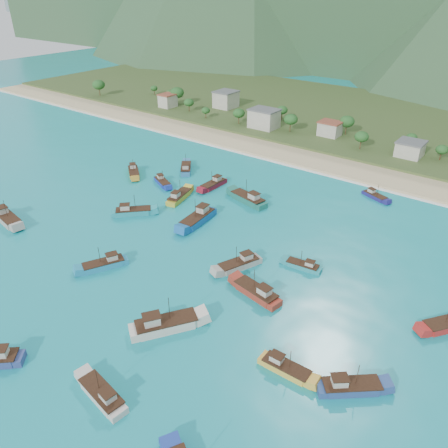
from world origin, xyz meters
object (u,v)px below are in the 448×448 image
Objects in this scene: boat_23 at (257,293)px; boat_22 at (165,325)px; boat_1 at (448,324)px; boat_27 at (350,387)px; boat_14 at (102,395)px; boat_7 at (303,266)px; boat_29 at (7,219)px; boat_5 at (285,369)px; boat_6 at (105,265)px; boat_24 at (134,172)px; boat_11 at (239,264)px; boat_9 at (162,182)px; boat_20 at (186,169)px; boat_2 at (133,212)px; boat_25 at (179,197)px; boat_13 at (198,219)px; boat_17 at (213,185)px; boat_15 at (248,199)px; boat_28 at (375,196)px.

boat_22 is at bearing 166.30° from boat_23.
boat_1 is 1.04× the size of boat_27.
boat_7 is at bearing -1.18° from boat_14.
boat_23 is (-2.89, -14.61, 0.31)m from boat_7.
boat_29 is (-73.68, -28.79, 0.42)m from boat_7.
boat_5 is 47.81m from boat_6.
boat_5 is 23.40m from boat_22.
boat_24 is (-62.83, 64.25, 0.02)m from boat_14.
boat_5 is 0.85× the size of boat_11.
boat_1 is 26.25m from boat_27.
boat_9 is at bearing -157.06° from boat_27.
boat_27 is (81.06, -52.45, -0.03)m from boat_20.
boat_2 reaches higher than boat_14.
boat_11 is at bearing 46.23° from boat_1.
boat_2 is 15.31m from boat_25.
boat_13 is at bearing 33.53° from boat_1.
boat_14 is (-19.91, -21.88, 0.09)m from boat_5.
boat_17 is 64.24m from boat_22.
boat_22 is at bearing -79.82° from boat_5.
boat_14 is 1.04× the size of boat_24.
boat_2 is at bearing -118.52° from boat_25.
boat_23 reaches higher than boat_9.
boat_15 is at bearing -72.56° from boat_6.
boat_7 is 45.18m from boat_28.
boat_25 reaches higher than boat_28.
boat_2 reaches higher than boat_20.
boat_1 is at bearing -96.74° from boat_15.
boat_1 is 1.09× the size of boat_9.
boat_13 is 1.04× the size of boat_22.
boat_11 is (-23.52, 19.87, 0.15)m from boat_5.
boat_25 is (-10.14, 36.13, 0.06)m from boat_6.
boat_5 is at bearing 31.49° from boat_28.
boat_20 is (-89.86, 27.72, 0.03)m from boat_1.
boat_14 is at bearing -151.10° from boat_15.
boat_22 is at bearing -167.80° from boat_6.
boat_11 is at bearing -116.53° from boat_6.
boat_11 reaches higher than boat_14.
boat_28 is at bearing 115.68° from boat_22.
boat_11 is (24.26, 18.45, 0.04)m from boat_6.
boat_25 is (-34.40, 17.68, 0.02)m from boat_11.
boat_15 is 15.00m from boat_17.
boat_27 is (71.89, -19.94, -0.05)m from boat_2.
boat_2 reaches higher than boat_24.
boat_5 is at bearing 138.46° from boat_17.
boat_7 is at bearing 105.03° from boat_22.
boat_22 reaches higher than boat_29.
boat_27 reaches higher than boat_17.
boat_24 is (-82.74, 42.37, 0.11)m from boat_5.
boat_7 is 59.49m from boat_9.
boat_27 is 0.78× the size of boat_29.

